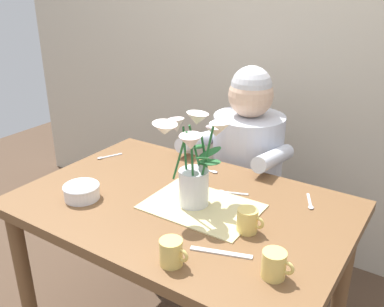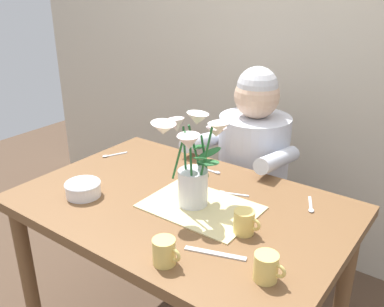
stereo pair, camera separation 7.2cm
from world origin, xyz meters
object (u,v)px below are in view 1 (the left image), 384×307
at_px(coffee_cup, 248,221).
at_px(seated_person, 246,180).
at_px(ceramic_mug, 172,252).
at_px(ceramic_bowl, 82,191).
at_px(dinner_knife, 221,253).
at_px(tea_cup, 274,265).
at_px(flower_vase, 194,161).

bearing_deg(coffee_cup, seated_person, 116.28).
height_order(coffee_cup, ceramic_mug, same).
bearing_deg(ceramic_bowl, dinner_knife, -0.97).
xyz_separation_m(dinner_knife, tea_cup, (0.17, -0.01, 0.04)).
relative_size(flower_vase, ceramic_bowl, 2.48).
relative_size(flower_vase, ceramic_mug, 3.63).
relative_size(dinner_knife, ceramic_mug, 2.04).
relative_size(coffee_cup, ceramic_mug, 1.00).
xyz_separation_m(ceramic_mug, tea_cup, (0.27, 0.11, 0.00)).
bearing_deg(seated_person, ceramic_mug, -78.11).
distance_m(ceramic_mug, tea_cup, 0.29).
bearing_deg(coffee_cup, flower_vase, 168.73).
bearing_deg(tea_cup, flower_vase, 152.29).
distance_m(seated_person, ceramic_mug, 0.98).
relative_size(seated_person, ceramic_mug, 12.20).
distance_m(flower_vase, ceramic_bowl, 0.44).
bearing_deg(flower_vase, dinner_knife, -41.04).
distance_m(seated_person, coffee_cup, 0.76).
distance_m(ceramic_bowl, dinner_knife, 0.60).
height_order(flower_vase, coffee_cup, flower_vase).
bearing_deg(ceramic_bowl, coffee_cup, 12.85).
xyz_separation_m(flower_vase, ceramic_bowl, (-0.37, -0.19, -0.15)).
height_order(ceramic_bowl, tea_cup, tea_cup).
height_order(ceramic_bowl, coffee_cup, coffee_cup).
xyz_separation_m(seated_person, ceramic_bowl, (-0.29, -0.80, 0.21)).
relative_size(flower_vase, coffee_cup, 3.63).
bearing_deg(tea_cup, seated_person, 120.65).
bearing_deg(coffee_cup, ceramic_mug, -111.28).
height_order(ceramic_bowl, ceramic_mug, ceramic_mug).
relative_size(ceramic_bowl, dinner_knife, 0.72).
bearing_deg(dinner_knife, flower_vase, 120.41).
bearing_deg(ceramic_mug, dinner_knife, 52.48).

